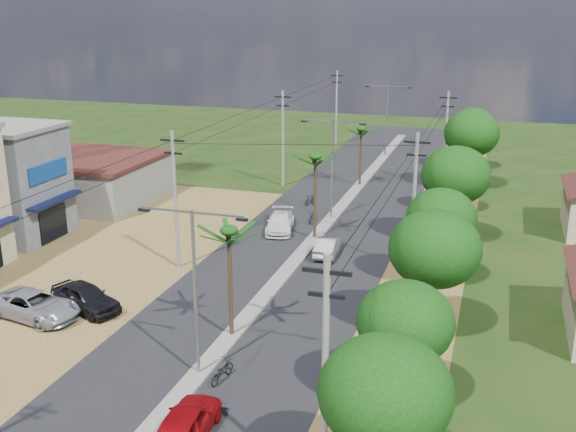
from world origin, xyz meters
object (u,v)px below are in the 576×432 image
car_silver_mid (327,246)px  car_parked_dark (85,298)px  car_white_far (280,223)px  car_parked_silver (35,306)px  moto_rider_east (222,372)px  car_red_near (186,425)px

car_silver_mid → car_parked_dark: car_parked_dark is taller
car_white_far → car_parked_dark: (-5.97, -16.54, 0.11)m
car_parked_silver → moto_rider_east: bearing=-93.1°
car_white_far → car_parked_dark: bearing=-122.4°
car_red_near → car_silver_mid: car_red_near is taller
car_parked_dark → moto_rider_east: car_parked_dark is taller
car_parked_dark → moto_rider_east: bearing=-94.4°
car_white_far → moto_rider_east: car_white_far is taller
car_red_near → car_white_far: 26.08m
car_silver_mid → moto_rider_east: bearing=83.7°
car_silver_mid → car_white_far: (-4.68, 3.88, 0.04)m
car_red_near → moto_rider_east: 4.60m
car_red_near → car_parked_dark: (-10.59, 9.13, 0.02)m
car_red_near → car_white_far: car_red_near is taller
moto_rider_east → car_silver_mid: bearing=-82.1°
car_white_far → moto_rider_east: bearing=-91.3°
car_parked_silver → car_white_far: bearing=-13.6°
car_parked_silver → car_red_near: bearing=-110.3°
car_white_far → car_parked_silver: bearing=-126.3°
car_red_near → car_white_far: size_ratio=0.96×
moto_rider_east → car_white_far: bearing=-69.2°
car_red_near → car_white_far: (-4.62, 25.67, -0.09)m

